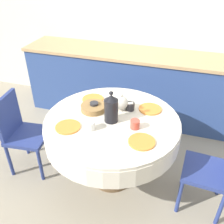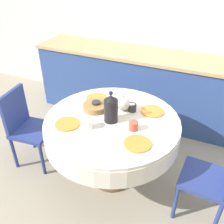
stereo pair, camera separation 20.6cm
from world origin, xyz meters
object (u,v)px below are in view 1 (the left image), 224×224
object	(u,v)px
chair_left	(216,168)
chair_right	(21,130)
coffee_carafe	(111,108)
teapot	(121,103)

from	to	relation	value
chair_left	chair_right	bearing A→B (deg)	95.10
chair_right	coffee_carafe	xyz separation A→B (m)	(0.97, 0.08, 0.40)
teapot	coffee_carafe	bearing A→B (deg)	-101.29
chair_left	chair_right	world-z (taller)	same
chair_left	coffee_carafe	distance (m)	1.06
coffee_carafe	teapot	bearing A→B (deg)	78.71
teapot	chair_left	bearing A→B (deg)	-14.77
chair_right	coffee_carafe	world-z (taller)	coffee_carafe
coffee_carafe	teapot	xyz separation A→B (m)	(0.04, 0.21, -0.05)
chair_left	coffee_carafe	bearing A→B (deg)	91.40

